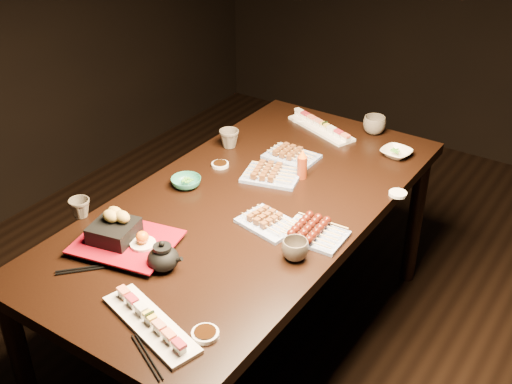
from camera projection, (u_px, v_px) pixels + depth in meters
dining_table at (249, 279)px, 2.65m from camera, size 1.14×1.91×0.75m
sushi_platter_near at (150, 320)px, 1.86m from camera, size 0.39×0.20×0.05m
sushi_platter_far at (321, 125)px, 3.00m from camera, size 0.38×0.23×0.05m
yakitori_plate_center at (271, 172)px, 2.61m from camera, size 0.26×0.22×0.06m
yakitori_plate_right at (268, 219)px, 2.31m from camera, size 0.23×0.19×0.05m
yakitori_plate_left at (292, 152)px, 2.75m from camera, size 0.22×0.16×0.06m
tsukune_plate at (314, 230)px, 2.25m from camera, size 0.22×0.17×0.06m
edamame_bowl_green at (186, 182)px, 2.55m from camera, size 0.14×0.14×0.04m
edamame_bowl_cream at (396, 153)px, 2.77m from camera, size 0.14×0.14×0.03m
tempura_tray at (125, 233)px, 2.18m from camera, size 0.38×0.33×0.12m
teacup_near_left at (80, 208)px, 2.35m from camera, size 0.09×0.09×0.07m
teacup_mid_right at (295, 250)px, 2.14m from camera, size 0.11×0.11×0.07m
teacup_far_left at (229, 139)px, 2.83m from camera, size 0.11×0.11×0.08m
teacup_far_right at (374, 125)px, 2.96m from camera, size 0.13×0.13×0.08m
teapot at (163, 255)px, 2.08m from camera, size 0.15×0.15×0.10m
condiment_bottle at (302, 164)px, 2.59m from camera, size 0.05×0.05×0.13m
sauce_dish_west at (220, 165)px, 2.70m from camera, size 0.09×0.09×0.01m
sauce_dish_east at (398, 194)px, 2.50m from camera, size 0.10×0.10×0.01m
sauce_dish_se at (205, 334)px, 1.84m from camera, size 0.10×0.10×0.01m
sauce_dish_nw at (301, 119)px, 3.10m from camera, size 0.09×0.09×0.02m
chopsticks_near at (93, 268)px, 2.10m from camera, size 0.18×0.19×0.01m
chopsticks_se at (147, 357)px, 1.76m from camera, size 0.19×0.10×0.01m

